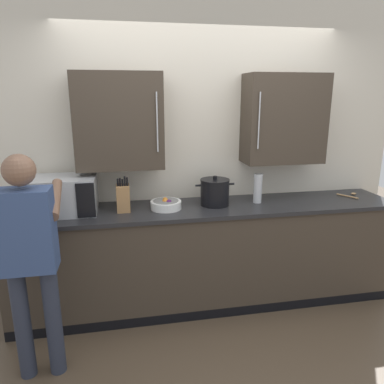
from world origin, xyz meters
TOP-DOWN VIEW (x-y plane):
  - ground_plane at (0.00, 0.00)m, footprint 9.33×9.33m
  - back_wall_tiled at (-0.00, 1.03)m, footprint 3.87×0.44m
  - counter_unit at (0.00, 0.74)m, footprint 3.47×0.62m
  - microwave_oven at (-1.23, 0.77)m, footprint 0.57×0.75m
  - wooden_spoon at (1.46, 0.81)m, footprint 0.22×0.20m
  - knife_block at (-0.73, 0.74)m, footprint 0.11×0.15m
  - fruit_bowl at (-0.37, 0.73)m, footprint 0.27×0.27m
  - thermos_flask at (0.47, 0.76)m, footprint 0.08×0.08m
  - stock_pot at (0.07, 0.77)m, footprint 0.36×0.26m
  - person_figure at (-1.35, 0.06)m, footprint 0.44×0.52m

SIDE VIEW (x-z plane):
  - ground_plane at x=0.00m, z-range 0.00..0.00m
  - counter_unit at x=0.00m, z-range 0.00..0.95m
  - person_figure at x=-1.35m, z-range 0.15..1.72m
  - wooden_spoon at x=1.46m, z-range 0.96..0.97m
  - fruit_bowl at x=-0.37m, z-range 0.95..1.04m
  - knife_block at x=-0.73m, z-range 0.92..1.22m
  - stock_pot at x=0.07m, z-range 0.94..1.20m
  - thermos_flask at x=0.47m, z-range 0.96..1.22m
  - microwave_oven at x=-1.23m, z-range 0.95..1.26m
  - back_wall_tiled at x=0.00m, z-range 0.07..2.89m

